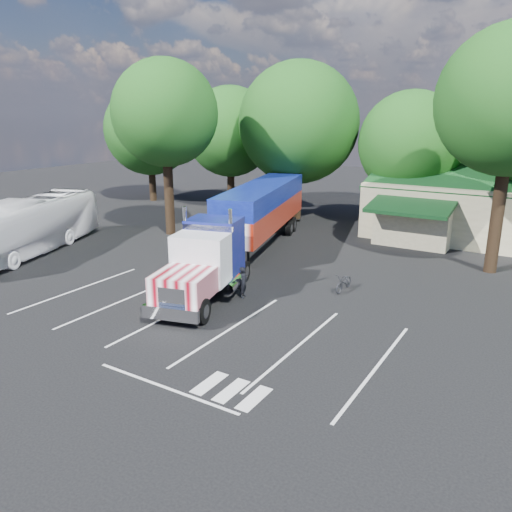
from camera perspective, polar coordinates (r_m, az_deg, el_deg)
The scene contains 11 objects.
ground at distance 27.78m, azimuth -1.42°, elevation -2.57°, with size 120.00×120.00×0.00m, color black.
tree_row_a at distance 53.04m, azimuth -12.08°, elevation 13.88°, with size 9.00×9.00×11.68m.
tree_row_b at distance 48.38m, azimuth -2.97°, elevation 13.99°, with size 8.40×8.40×11.35m.
tree_row_c at distance 42.89m, azimuth 4.91°, elevation 14.90°, with size 10.00×10.00×13.05m.
tree_row_d at distance 40.95m, azimuth 17.28°, elevation 12.16°, with size 8.00×8.00×10.60m.
tree_near_left at distance 37.50m, azimuth -10.35°, elevation 15.73°, with size 7.60×7.60×12.65m.
semi_truck at distance 31.34m, azimuth -0.63°, elevation 4.36°, with size 8.03×21.17×4.45m.
woman at distance 24.74m, azimuth -1.45°, elevation -3.01°, with size 0.58×0.38×1.58m, color black.
bicycle at distance 26.14m, azimuth 10.03°, elevation -2.93°, with size 0.63×1.81×0.95m, color black.
tour_bus at distance 35.57m, azimuth -24.73°, elevation 3.09°, with size 3.00×12.81×3.57m, color white.
silver_sedan at distance 37.86m, azimuth 16.53°, elevation 2.99°, with size 1.56×4.48×1.48m, color #B8BAC0.
Camera 1 is at (14.38, -22.05, 8.88)m, focal length 35.00 mm.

